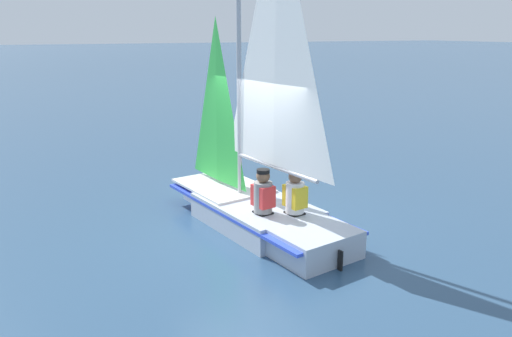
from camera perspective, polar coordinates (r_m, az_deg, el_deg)
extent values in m
plane|color=#2D4C6B|center=(8.75, 0.00, -6.52)|extent=(260.00, 260.00, 0.00)
cube|color=#B2BCCC|center=(8.67, 0.00, -5.20)|extent=(2.39, 1.73, 0.43)
cube|color=#B2BCCC|center=(9.91, -5.17, -2.59)|extent=(1.03, 0.90, 0.43)
cube|color=#B2BCCC|center=(7.55, 6.85, -8.56)|extent=(1.10, 1.31, 0.43)
cube|color=blue|center=(8.62, 0.00, -4.34)|extent=(4.07, 2.03, 0.05)
cube|color=silver|center=(9.46, -3.81, -1.94)|extent=(1.98, 1.55, 0.04)
cylinder|color=#B7B7BC|center=(8.53, -1.97, 12.91)|extent=(0.08, 0.08, 4.93)
cylinder|color=#B7B7BC|center=(7.97, 2.16, 0.21)|extent=(2.02, 0.41, 0.07)
pyramid|color=white|center=(7.69, 2.32, 15.08)|extent=(1.92, 0.38, 4.03)
pyramid|color=green|center=(9.24, -4.47, 7.70)|extent=(1.33, 0.28, 3.01)
cube|color=black|center=(7.24, 9.61, -10.33)|extent=(0.08, 0.04, 0.30)
cube|color=black|center=(8.16, 0.79, -6.44)|extent=(0.32, 0.28, 0.45)
cylinder|color=gray|center=(8.00, 0.81, -3.28)|extent=(0.35, 0.35, 0.50)
cube|color=red|center=(7.99, 0.81, -3.11)|extent=(0.38, 0.31, 0.35)
sphere|color=brown|center=(7.89, 0.82, -0.88)|extent=(0.22, 0.22, 0.22)
cylinder|color=black|center=(7.87, 0.82, -0.31)|extent=(0.24, 0.24, 0.06)
cube|color=black|center=(8.17, 4.40, -6.48)|extent=(0.32, 0.28, 0.45)
cylinder|color=white|center=(8.00, 4.47, -3.32)|extent=(0.35, 0.35, 0.50)
cube|color=yellow|center=(7.99, 4.48, -3.15)|extent=(0.38, 0.31, 0.35)
sphere|color=brown|center=(7.90, 4.52, -0.93)|extent=(0.22, 0.22, 0.22)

